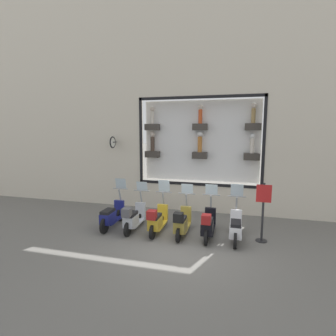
# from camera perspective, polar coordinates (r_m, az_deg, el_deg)

# --- Properties ---
(ground_plane) EXTENTS (120.00, 120.00, 0.00)m
(ground_plane) POSITION_cam_1_polar(r_m,az_deg,el_deg) (8.43, 2.87, -16.16)
(ground_plane) COLOR #66635E
(building_facade) EXTENTS (1.18, 36.00, 9.97)m
(building_facade) POSITION_cam_1_polar(r_m,az_deg,el_deg) (11.34, 7.05, 16.25)
(building_facade) COLOR beige
(building_facade) RESTS_ON ground_plane
(scooter_white_0) EXTENTS (1.80, 0.60, 1.67)m
(scooter_white_0) POSITION_cam_1_polar(r_m,az_deg,el_deg) (8.74, 14.51, -12.45)
(scooter_white_0) COLOR black
(scooter_white_0) RESTS_ON ground_plane
(scooter_black_1) EXTENTS (1.80, 0.61, 1.62)m
(scooter_black_1) POSITION_cam_1_polar(r_m,az_deg,el_deg) (8.71, 8.72, -12.07)
(scooter_black_1) COLOR black
(scooter_black_1) RESTS_ON ground_plane
(scooter_olive_2) EXTENTS (1.79, 0.61, 1.59)m
(scooter_olive_2) POSITION_cam_1_polar(r_m,az_deg,el_deg) (8.83, 3.03, -11.76)
(scooter_olive_2) COLOR black
(scooter_olive_2) RESTS_ON ground_plane
(scooter_yellow_3) EXTENTS (1.79, 0.60, 1.68)m
(scooter_yellow_3) POSITION_cam_1_polar(r_m,az_deg,el_deg) (9.04, -2.41, -11.24)
(scooter_yellow_3) COLOR black
(scooter_yellow_3) RESTS_ON ground_plane
(scooter_silver_4) EXTENTS (1.80, 0.61, 1.58)m
(scooter_silver_4) POSITION_cam_1_polar(r_m,az_deg,el_deg) (9.32, -7.56, -10.71)
(scooter_silver_4) COLOR black
(scooter_silver_4) RESTS_ON ground_plane
(scooter_navy_5) EXTENTS (1.81, 0.61, 1.66)m
(scooter_navy_5) POSITION_cam_1_polar(r_m,az_deg,el_deg) (9.74, -12.16, -10.13)
(scooter_navy_5) COLOR black
(scooter_navy_5) RESTS_ON ground_plane
(shop_sign_post) EXTENTS (0.36, 0.45, 1.87)m
(shop_sign_post) POSITION_cam_1_polar(r_m,az_deg,el_deg) (8.76, 19.97, -8.58)
(shop_sign_post) COLOR #232326
(shop_sign_post) RESTS_ON ground_plane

